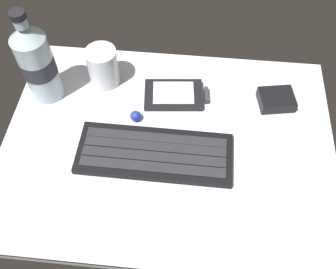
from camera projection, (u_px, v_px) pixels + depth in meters
ground_plane at (168, 147)px, 73.20cm from camera, size 64.00×48.00×2.80cm
keyboard at (155, 153)px, 70.28cm from camera, size 29.05×11.14×1.70cm
handheld_device at (177, 95)px, 78.17cm from camera, size 13.30×8.74×1.50cm
juice_cup at (103, 68)px, 78.11cm from camera, size 6.40×6.40×8.50cm
water_bottle at (37, 63)px, 71.94cm from camera, size 6.73×6.73×20.80cm
charger_block at (276, 100)px, 76.89cm from camera, size 7.89×6.76×2.40cm
trackball_mouse at (136, 116)px, 74.70cm from camera, size 2.20×2.20×2.20cm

